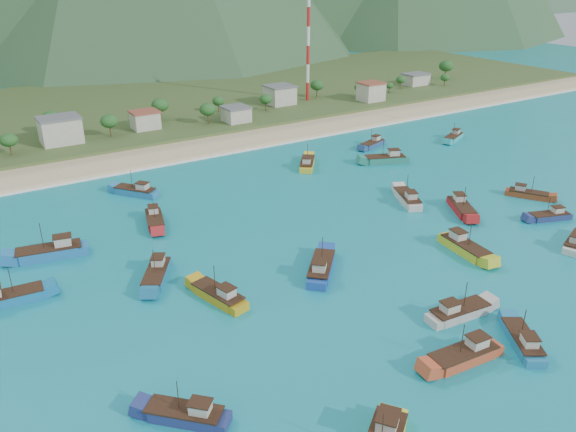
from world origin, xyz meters
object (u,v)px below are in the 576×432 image
boat_1 (136,192)px  boat_25 (549,217)px  boat_13 (465,248)px  boat_15 (372,144)px  boat_16 (219,296)px  boat_5 (386,159)px  boat_10 (461,208)px  boat_21 (51,252)px  boat_23 (523,342)px  boat_9 (186,415)px  boat_20 (307,164)px  boat_4 (464,356)px  boat_14 (453,138)px  boat_17 (459,313)px  radio_tower (308,46)px  boat_0 (9,299)px  boat_2 (157,275)px  boat_29 (321,269)px  boat_8 (407,199)px  boat_18 (155,220)px  boat_11 (527,195)px

boat_1 → boat_25: size_ratio=1.10×
boat_13 → boat_25: size_ratio=1.24×
boat_15 → boat_16: 90.26m
boat_5 → boat_10: (-8.09, -33.84, -0.09)m
boat_21 → boat_23: bearing=-130.5°
boat_9 → boat_20: (62.84, 67.51, 0.07)m
boat_5 → boat_10: 34.79m
boat_4 → boat_13: bearing=-43.2°
boat_16 → boat_21: boat_21 is taller
boat_9 → boat_14: size_ratio=0.90×
boat_17 → radio_tower: bearing=160.8°
radio_tower → boat_5: (-20.84, -68.61, -20.86)m
boat_0 → boat_25: bearing=79.6°
boat_2 → boat_25: boat_2 is taller
boat_4 → boat_5: bearing=-28.9°
boat_21 → boat_23: 80.83m
boat_1 → boat_20: (44.83, -4.89, 0.01)m
boat_14 → boat_29: (-81.14, -44.48, 0.18)m
radio_tower → boat_21: radio_tower is taller
boat_10 → radio_tower: bearing=-76.1°
boat_21 → boat_14: bearing=-72.9°
boat_10 → boat_21: size_ratio=0.86×
boat_29 → boat_15: bearing=86.7°
boat_4 → boat_29: bearing=10.3°
boat_4 → boat_29: 29.81m
boat_4 → boat_10: boat_4 is taller
boat_1 → boat_13: size_ratio=0.89×
boat_1 → boat_23: bearing=-109.1°
boat_8 → boat_25: (18.79, -22.92, -0.22)m
boat_17 → boat_29: (-10.00, 22.06, 0.12)m
boat_21 → boat_4: bearing=-135.2°
boat_10 → boat_15: 49.20m
boat_16 → boat_20: boat_20 is taller
boat_0 → boat_9: (13.92, -38.42, -0.11)m
boat_25 → boat_5: bearing=24.6°
boat_13 → boat_18: 61.81m
boat_0 → boat_20: boat_0 is taller
boat_11 → boat_23: size_ratio=0.96×
boat_13 → boat_14: size_ratio=1.14×
boat_2 → boat_0: bearing=18.2°
boat_4 → boat_23: size_ratio=1.13×
boat_15 → boat_18: 75.09m
boat_10 → boat_17: bearing=71.1°
boat_5 → boat_14: boat_5 is taller
boat_11 → boat_29: 60.58m
boat_5 → boat_14: 32.24m
boat_8 → boat_9: size_ratio=1.23×
boat_16 → boat_25: size_ratio=1.18×
boat_5 → boat_23: size_ratio=1.23×
boat_8 → boat_29: boat_29 is taller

